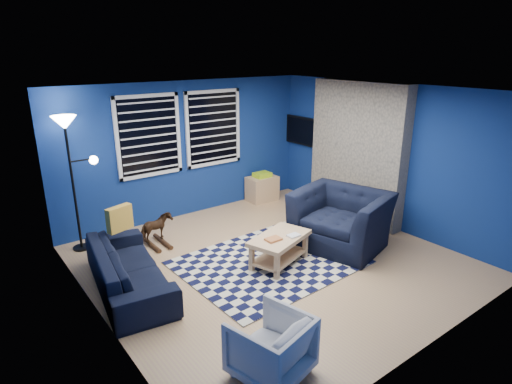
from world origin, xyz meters
TOP-DOWN VIEW (x-y plane):
  - floor at (0.00, 0.00)m, footprint 5.00×5.00m
  - ceiling at (0.00, 0.00)m, footprint 5.00×5.00m
  - wall_back at (0.00, 2.50)m, footprint 5.00×0.00m
  - wall_left at (-2.50, 0.00)m, footprint 0.00×5.00m
  - wall_right at (2.50, 0.00)m, footprint 0.00×5.00m
  - fireplace at (2.36, 0.50)m, footprint 0.65×2.00m
  - window_left at (-0.75, 2.46)m, footprint 1.17×0.06m
  - window_right at (0.55, 2.46)m, footprint 1.17×0.06m
  - tv at (2.45, 2.00)m, footprint 0.07×1.00m
  - rug at (-0.07, -0.01)m, footprint 2.57×2.09m
  - sofa at (-1.99, 0.54)m, footprint 2.12×1.08m
  - armchair_big at (1.22, -0.22)m, footprint 1.66×1.54m
  - armchair_bent at (-1.49, -1.80)m, footprint 0.82×0.83m
  - rocking_horse at (-1.14, 1.56)m, footprint 0.35×0.58m
  - coffee_table at (0.02, -0.14)m, footprint 1.07×0.82m
  - cabinet at (1.56, 2.25)m, footprint 0.62×0.42m
  - floor_lamp at (-2.13, 2.16)m, footprint 0.57×0.35m
  - throw_pillow at (-1.84, 1.15)m, footprint 0.39×0.21m

SIDE VIEW (x-z plane):
  - floor at x=0.00m, z-range 0.00..0.00m
  - rug at x=-0.07m, z-range 0.00..0.02m
  - cabinet at x=1.56m, z-range -0.03..0.56m
  - sofa at x=-1.99m, z-range 0.00..0.59m
  - rocking_horse at x=-1.14m, z-range 0.07..0.52m
  - armchair_bent at x=-1.49m, z-range 0.00..0.63m
  - coffee_table at x=0.02m, z-range 0.09..0.56m
  - armchair_big at x=1.22m, z-range 0.00..0.90m
  - throw_pillow at x=-1.84m, z-range 0.59..0.95m
  - fireplace at x=2.36m, z-range -0.05..2.45m
  - wall_back at x=0.00m, z-range -1.25..3.75m
  - wall_left at x=-2.50m, z-range -1.25..3.75m
  - wall_right at x=2.50m, z-range -1.25..3.75m
  - tv at x=2.45m, z-range 1.11..1.69m
  - window_left at x=-0.75m, z-range 0.89..2.31m
  - window_right at x=0.55m, z-range 0.89..2.31m
  - floor_lamp at x=-2.13m, z-range 0.67..2.78m
  - ceiling at x=0.00m, z-range 2.50..2.50m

